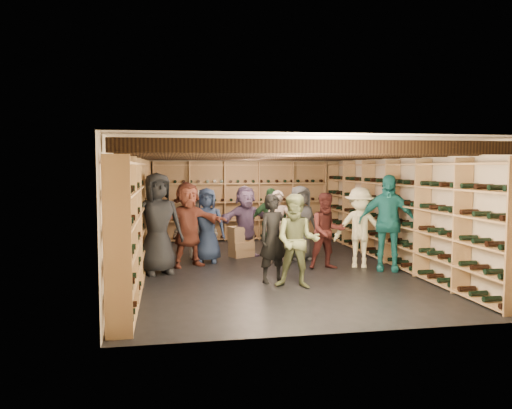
{
  "coord_description": "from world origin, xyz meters",
  "views": [
    {
      "loc": [
        -2.0,
        -9.61,
        2.0
      ],
      "look_at": [
        -0.25,
        0.2,
        1.25
      ],
      "focal_mm": 35.0,
      "sensor_mm": 36.0,
      "label": 1
    }
  ],
  "objects_px": {
    "person_0": "(158,223)",
    "person_9": "(195,224)",
    "person_1": "(273,238)",
    "person_12": "(300,223)",
    "person_7": "(278,227)",
    "person_4": "(387,223)",
    "person_2": "(297,241)",
    "person_10": "(270,222)",
    "person_5": "(188,224)",
    "person_8": "(327,231)",
    "person_6": "(207,225)",
    "crate_stack_left": "(241,242)",
    "person_11": "(246,221)",
    "person_3": "(360,228)",
    "crate_loose": "(288,243)",
    "crate_stack_right": "(288,240)"
  },
  "relations": [
    {
      "from": "person_0",
      "to": "person_9",
      "type": "distance_m",
      "value": 1.69
    },
    {
      "from": "person_1",
      "to": "person_12",
      "type": "distance_m",
      "value": 2.18
    },
    {
      "from": "person_7",
      "to": "person_9",
      "type": "height_order",
      "value": "person_7"
    },
    {
      "from": "person_0",
      "to": "person_4",
      "type": "height_order",
      "value": "person_0"
    },
    {
      "from": "person_2",
      "to": "person_0",
      "type": "bearing_deg",
      "value": 167.97
    },
    {
      "from": "person_7",
      "to": "person_10",
      "type": "height_order",
      "value": "person_10"
    },
    {
      "from": "person_5",
      "to": "person_8",
      "type": "height_order",
      "value": "person_5"
    },
    {
      "from": "person_4",
      "to": "person_6",
      "type": "height_order",
      "value": "person_4"
    },
    {
      "from": "crate_stack_left",
      "to": "person_9",
      "type": "xyz_separation_m",
      "value": [
        -1.01,
        0.0,
        0.41
      ]
    },
    {
      "from": "crate_stack_left",
      "to": "person_12",
      "type": "relative_size",
      "value": 0.42
    },
    {
      "from": "person_1",
      "to": "person_9",
      "type": "relative_size",
      "value": 1.02
    },
    {
      "from": "crate_stack_left",
      "to": "person_4",
      "type": "distance_m",
      "value": 3.27
    },
    {
      "from": "person_4",
      "to": "person_11",
      "type": "bearing_deg",
      "value": 165.12
    },
    {
      "from": "person_3",
      "to": "person_6",
      "type": "height_order",
      "value": "person_3"
    },
    {
      "from": "crate_loose",
      "to": "person_12",
      "type": "distance_m",
      "value": 2.02
    },
    {
      "from": "person_0",
      "to": "person_6",
      "type": "xyz_separation_m",
      "value": [
        0.99,
        0.97,
        -0.17
      ]
    },
    {
      "from": "crate_stack_left",
      "to": "person_10",
      "type": "xyz_separation_m",
      "value": [
        0.66,
        0.0,
        0.43
      ]
    },
    {
      "from": "person_6",
      "to": "person_8",
      "type": "bearing_deg",
      "value": -19.48
    },
    {
      "from": "person_4",
      "to": "person_5",
      "type": "height_order",
      "value": "person_4"
    },
    {
      "from": "crate_stack_left",
      "to": "crate_loose",
      "type": "distance_m",
      "value": 1.89
    },
    {
      "from": "person_7",
      "to": "person_12",
      "type": "bearing_deg",
      "value": 56.64
    },
    {
      "from": "person_10",
      "to": "person_6",
      "type": "bearing_deg",
      "value": -163.8
    },
    {
      "from": "person_5",
      "to": "person_8",
      "type": "relative_size",
      "value": 1.14
    },
    {
      "from": "person_1",
      "to": "person_11",
      "type": "relative_size",
      "value": 0.96
    },
    {
      "from": "person_5",
      "to": "person_11",
      "type": "bearing_deg",
      "value": 16.46
    },
    {
      "from": "crate_stack_left",
      "to": "person_2",
      "type": "bearing_deg",
      "value": -80.58
    },
    {
      "from": "crate_stack_left",
      "to": "person_10",
      "type": "relative_size",
      "value": 0.44
    },
    {
      "from": "person_10",
      "to": "person_12",
      "type": "xyz_separation_m",
      "value": [
        0.54,
        -0.61,
        0.03
      ]
    },
    {
      "from": "person_5",
      "to": "person_8",
      "type": "bearing_deg",
      "value": -32.86
    },
    {
      "from": "crate_stack_right",
      "to": "person_11",
      "type": "xyz_separation_m",
      "value": [
        -0.96,
        0.0,
        0.46
      ]
    },
    {
      "from": "person_2",
      "to": "person_4",
      "type": "xyz_separation_m",
      "value": [
        2.07,
        1.06,
        0.15
      ]
    },
    {
      "from": "person_2",
      "to": "person_12",
      "type": "xyz_separation_m",
      "value": [
        0.7,
        2.39,
        0.02
      ]
    },
    {
      "from": "person_2",
      "to": "person_3",
      "type": "relative_size",
      "value": 0.98
    },
    {
      "from": "person_8",
      "to": "person_9",
      "type": "height_order",
      "value": "person_9"
    },
    {
      "from": "person_0",
      "to": "person_1",
      "type": "relative_size",
      "value": 1.24
    },
    {
      "from": "person_1",
      "to": "person_4",
      "type": "relative_size",
      "value": 0.83
    },
    {
      "from": "person_8",
      "to": "crate_stack_right",
      "type": "bearing_deg",
      "value": 102.79
    },
    {
      "from": "person_4",
      "to": "person_5",
      "type": "bearing_deg",
      "value": -172.35
    },
    {
      "from": "person_3",
      "to": "person_5",
      "type": "distance_m",
      "value": 3.44
    },
    {
      "from": "person_9",
      "to": "person_7",
      "type": "bearing_deg",
      "value": -33.82
    },
    {
      "from": "crate_stack_right",
      "to": "person_7",
      "type": "height_order",
      "value": "person_7"
    },
    {
      "from": "person_7",
      "to": "crate_stack_right",
      "type": "bearing_deg",
      "value": 90.04
    },
    {
      "from": "person_3",
      "to": "person_7",
      "type": "distance_m",
      "value": 1.65
    },
    {
      "from": "person_6",
      "to": "person_12",
      "type": "xyz_separation_m",
      "value": [
        2.0,
        -0.1,
        0.02
      ]
    },
    {
      "from": "crate_stack_left",
      "to": "person_9",
      "type": "distance_m",
      "value": 1.09
    },
    {
      "from": "person_2",
      "to": "person_10",
      "type": "relative_size",
      "value": 1.02
    },
    {
      "from": "person_0",
      "to": "person_11",
      "type": "distance_m",
      "value": 2.41
    },
    {
      "from": "crate_stack_left",
      "to": "crate_loose",
      "type": "xyz_separation_m",
      "value": [
        1.39,
        1.27,
        -0.25
      ]
    },
    {
      "from": "person_1",
      "to": "person_7",
      "type": "height_order",
      "value": "person_1"
    },
    {
      "from": "crate_stack_left",
      "to": "person_0",
      "type": "relative_size",
      "value": 0.36
    }
  ]
}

